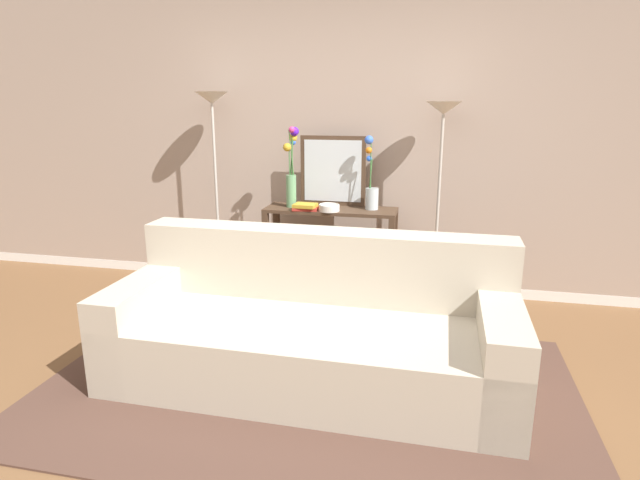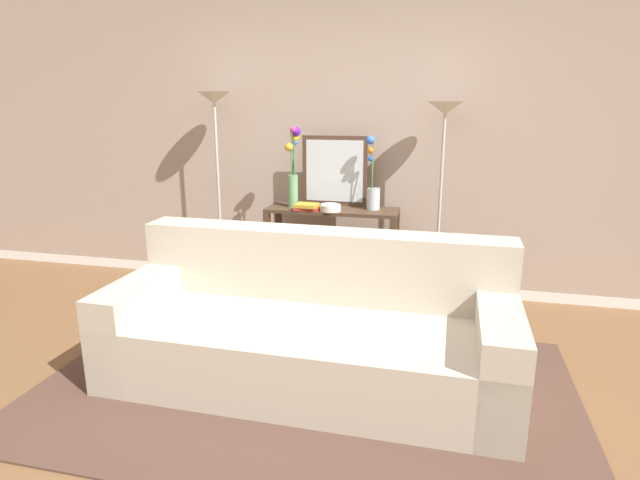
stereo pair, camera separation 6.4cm
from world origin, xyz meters
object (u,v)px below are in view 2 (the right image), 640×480
Objects in this scene: couch at (311,331)px; floor_lamp_left at (216,136)px; fruit_bowl at (330,208)px; vase_short_flowers at (373,186)px; console_table at (332,238)px; wall_mirror at (335,171)px; book_stack at (307,207)px; vase_tall_flowers at (293,170)px; book_row_under_console at (295,289)px; floor_lamp_right at (443,148)px.

couch is 2.16m from floor_lamp_left.
vase_short_flowers is at bearing 24.73° from fruit_bowl.
couch is at bearing -49.21° from floor_lamp_left.
console_table is 1.83× the size of vase_short_flowers.
book_stack is (-0.18, -0.26, -0.27)m from wall_mirror.
console_table is 6.46× the size of fruit_bowl.
vase_tall_flowers is at bearing -4.69° from floor_lamp_left.
wall_mirror is 0.42m from book_stack.
fruit_bowl is (0.01, -0.11, 0.29)m from console_table.
vase_short_flowers is 2.82× the size of book_stack.
floor_lamp_left is 1.51m from book_row_under_console.
wall_mirror is 3.45× the size of fruit_bowl.
wall_mirror is 2.75× the size of book_stack.
vase_tall_flowers reaches higher than fruit_bowl.
console_table is 0.56m from vase_short_flowers.
book_stack reaches higher than console_table.
vase_tall_flowers reaches higher than console_table.
fruit_bowl is at bearing -16.56° from vase_tall_flowers.
vase_tall_flowers reaches higher than vase_short_flowers.
floor_lamp_right reaches higher than book_row_under_console.
floor_lamp_left reaches higher than book_stack.
console_table is at bearing 1.63° from vase_tall_flowers.
floor_lamp_left is 2.96× the size of wall_mirror.
wall_mirror reaches higher than book_stack.
floor_lamp_right reaches higher than couch.
vase_tall_flowers is 0.46m from fruit_bowl.
book_row_under_console is (-0.51, 1.36, -0.25)m from couch.
couch is at bearing -83.08° from console_table.
couch reaches higher than fruit_bowl.
floor_lamp_left is at bearing 169.55° from book_stack.
console_table is at bearing 29.57° from book_stack.
fruit_bowl is 0.80× the size of book_stack.
floor_lamp_left reaches higher than book_row_under_console.
book_stack is at bearing -171.62° from floor_lamp_right.
vase_short_flowers is 0.39m from fruit_bowl.
wall_mirror is 0.98× the size of vase_short_flowers.
book_row_under_console is (-0.68, -0.04, -0.95)m from vase_short_flowers.
book_row_under_console is (-0.15, 0.11, -0.78)m from book_stack.
book_row_under_console is at bearing 110.37° from couch.
floor_lamp_right is 1.24m from vase_tall_flowers.
couch is 2.19× the size of console_table.
wall_mirror is at bearing 95.13° from fruit_bowl.
vase_tall_flowers reaches higher than book_row_under_console.
vase_tall_flowers is (-1.22, -0.06, -0.20)m from floor_lamp_right.
console_table is at bearing 94.58° from fruit_bowl.
floor_lamp_right is (0.88, 0.05, 0.78)m from console_table.
couch is 1.48m from book_row_under_console.
floor_lamp_right is 2.76× the size of vase_short_flowers.
vase_short_flowers is at bearing 6.33° from console_table.
floor_lamp_right is at bearing 10.48° from fruit_bowl.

